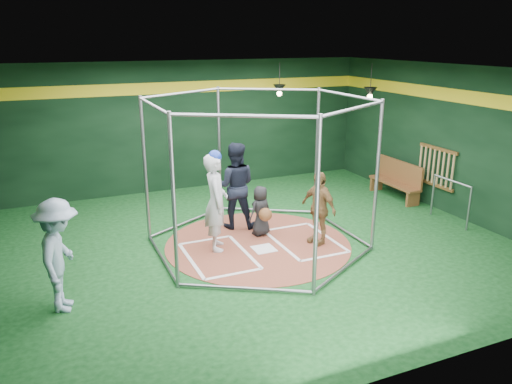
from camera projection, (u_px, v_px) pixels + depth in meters
name	position (u px, v px, depth m)	size (l,w,h in m)	color
room_shell	(258.00, 161.00, 9.76)	(10.10, 9.10, 3.53)	#0D3914
clay_disc	(258.00, 244.00, 10.27)	(3.80, 3.80, 0.01)	brown
home_plate	(264.00, 249.00, 10.01)	(0.43, 0.43, 0.01)	white
batter_box_left	(218.00, 256.00, 9.69)	(1.17, 1.77, 0.01)	white
batter_box_right	(304.00, 241.00, 10.41)	(1.17, 1.77, 0.01)	white
batting_cage	(258.00, 174.00, 9.83)	(4.05, 4.67, 3.00)	gray
bat_rack	(436.00, 167.00, 12.18)	(0.07, 1.25, 0.98)	brown
pendant_lamp_near	(279.00, 89.00, 13.45)	(0.34, 0.34, 0.90)	black
pendant_lamp_far	(370.00, 92.00, 12.73)	(0.34, 0.34, 0.90)	black
batter_figure	(216.00, 201.00, 9.77)	(0.64, 0.81, 2.02)	#BBBBC2
visitor_leopard	(318.00, 208.00, 10.11)	(0.89, 0.37, 1.52)	#A87E48
catcher_figure	(261.00, 211.00, 10.57)	(0.60, 0.63, 1.08)	black
umpire	(235.00, 186.00, 10.92)	(0.93, 0.73, 1.92)	black
bystander_blue	(60.00, 256.00, 7.59)	(1.16, 0.67, 1.80)	#97AFC7
dugout_bench	(397.00, 179.00, 13.13)	(0.40, 1.69, 0.99)	brown
steel_railing	(451.00, 194.00, 11.32)	(0.05, 1.16, 1.01)	gray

